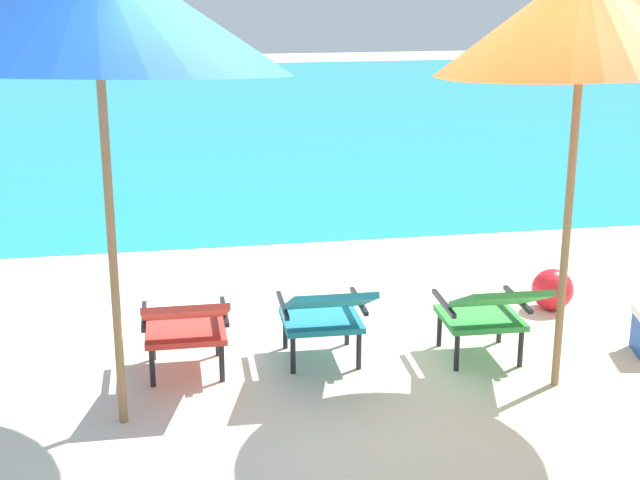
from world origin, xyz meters
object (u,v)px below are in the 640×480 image
Objects in this scene: beach_umbrella_left at (96,9)px; beach_umbrella_right at (584,18)px; lounge_chair_center at (325,312)px; beach_ball at (552,289)px; lounge_chair_left at (185,323)px; lounge_chair_right at (489,310)px.

beach_umbrella_left is 1.05× the size of beach_umbrella_right.
lounge_chair_center is at bearing 21.47° from beach_umbrella_left.
beach_ball is at bearing 21.56° from beach_umbrella_left.
beach_umbrella_left is at bearing -158.44° from beach_ball.
beach_umbrella_right is at bearing -113.29° from beach_ball.
lounge_chair_left is 0.91m from lounge_chair_center.
lounge_chair_right is (1.98, -0.13, 0.00)m from lounge_chair_left.
beach_umbrella_right reaches higher than lounge_chair_right.
lounge_chair_left is at bearing -178.03° from lounge_chair_center.
lounge_chair_right is at bearing -3.70° from lounge_chair_left.
lounge_chair_left is at bearing 168.44° from beach_umbrella_right.
lounge_chair_left is 2.05m from beach_umbrella_left.
lounge_chair_left and lounge_chair_right have the same top height.
beach_umbrella_left is at bearing -129.38° from lounge_chair_left.
beach_umbrella_left is (-0.40, -0.48, 1.95)m from lounge_chair_left.
lounge_chair_right is 1.94m from beach_umbrella_right.
lounge_chair_left is 0.99× the size of lounge_chair_center.
beach_umbrella_left reaches higher than beach_umbrella_right.
lounge_chair_center and lounge_chair_right have the same top height.
lounge_chair_left is 0.99× the size of lounge_chair_right.
lounge_chair_left is 2.72× the size of beach_ball.
lounge_chair_center is at bearing 1.97° from lounge_chair_left.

